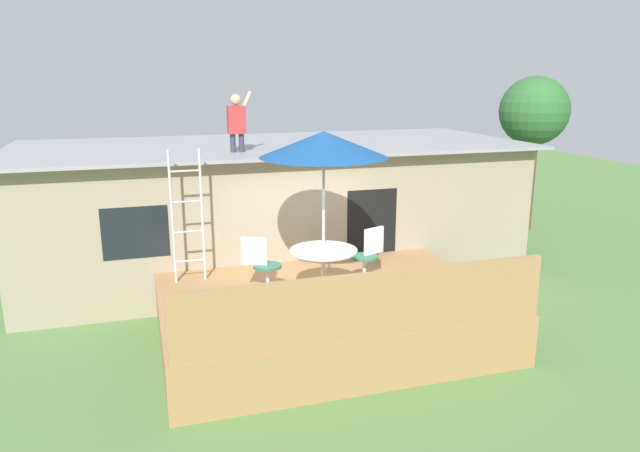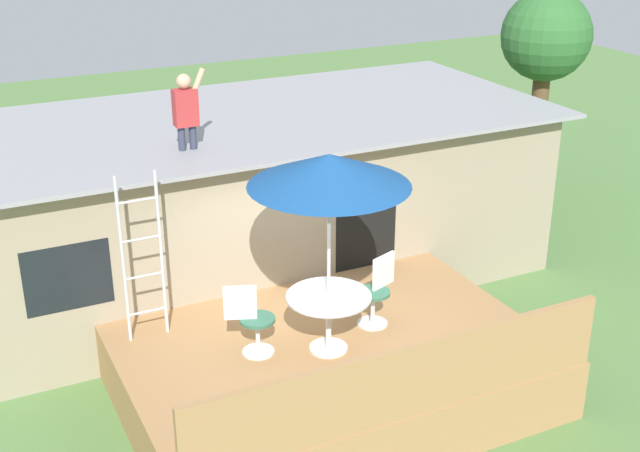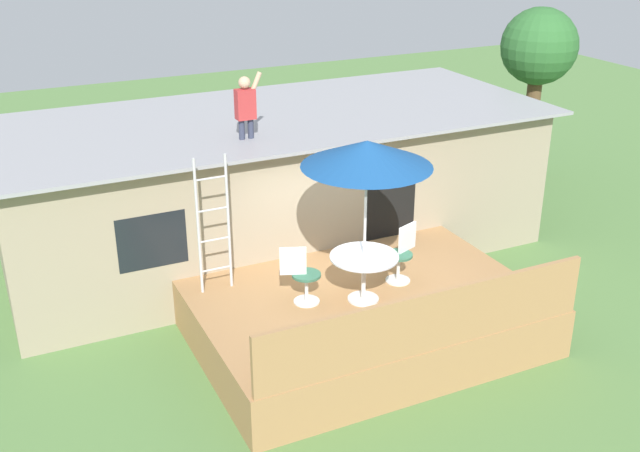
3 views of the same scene
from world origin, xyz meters
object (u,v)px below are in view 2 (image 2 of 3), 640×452
object	(u,v)px
patio_table	(329,307)
patio_chair_right	(377,291)
step_ladder	(142,258)
person_figure	(186,106)
patio_umbrella	(329,170)
backyard_tree	(546,40)
patio_chair_left	(251,320)

from	to	relation	value
patio_table	patio_chair_right	distance (m)	0.94
step_ladder	person_figure	xyz separation A→B (m)	(1.09, 1.35, 1.46)
patio_umbrella	step_ladder	distance (m)	2.63
backyard_tree	patio_umbrella	bearing A→B (deg)	-145.20
person_figure	patio_chair_left	xyz separation A→B (m)	(-0.06, -2.31, -2.10)
patio_table	patio_chair_right	bearing A→B (deg)	20.91
patio_table	person_figure	xyz separation A→B (m)	(-0.82, 2.65, 1.97)
step_ladder	patio_chair_right	xyz separation A→B (m)	(2.78, -0.97, -0.64)
person_figure	patio_chair_right	distance (m)	3.56
patio_table	patio_umbrella	bearing A→B (deg)	45.00
patio_umbrella	patio_chair_right	bearing A→B (deg)	20.91
patio_umbrella	patio_chair_right	size ratio (longest dim) A/B	2.76
patio_chair_right	person_figure	bearing A→B (deg)	-74.82
patio_chair_left	backyard_tree	bearing A→B (deg)	51.21
patio_table	patio_chair_left	xyz separation A→B (m)	(-0.88, 0.34, -0.13)
patio_table	patio_umbrella	xyz separation A→B (m)	(0.00, 0.00, 1.76)
patio_umbrella	person_figure	world-z (taller)	person_figure
person_figure	patio_chair_left	distance (m)	3.12
patio_table	person_figure	distance (m)	3.40
backyard_tree	step_ladder	bearing A→B (deg)	-157.38
patio_chair_left	patio_umbrella	bearing A→B (deg)	0.00
patio_umbrella	patio_chair_left	bearing A→B (deg)	159.00
patio_table	patio_chair_left	bearing A→B (deg)	159.00
patio_chair_right	backyard_tree	bearing A→B (deg)	-164.56
patio_chair_left	backyard_tree	xyz separation A→B (m)	(8.41, 4.90, 1.87)
patio_chair_left	backyard_tree	distance (m)	9.91
person_figure	backyard_tree	xyz separation A→B (m)	(8.35, 2.58, -0.23)
patio_umbrella	person_figure	bearing A→B (deg)	107.27
patio_chair_right	backyard_tree	size ratio (longest dim) A/B	0.22
patio_table	patio_chair_left	world-z (taller)	patio_chair_left
person_figure	backyard_tree	size ratio (longest dim) A/B	0.27
step_ladder	person_figure	world-z (taller)	person_figure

